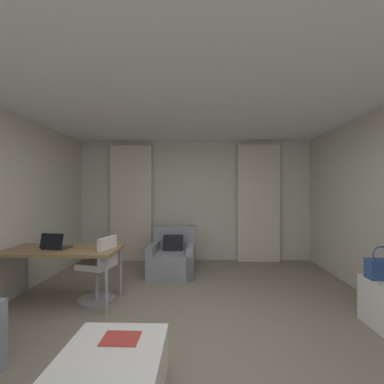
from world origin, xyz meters
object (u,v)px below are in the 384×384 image
object	(u,v)px
coffee_table	(113,373)
handbag_primary	(381,268)
laptop	(55,245)
magazine_open	(121,338)
desk	(63,253)
armchair	(172,258)
desk_chair	(99,272)

from	to	relation	value
coffee_table	handbag_primary	bearing A→B (deg)	21.52
laptop	magazine_open	bearing A→B (deg)	-47.01
laptop	desk	bearing A→B (deg)	6.02
armchair	desk	bearing A→B (deg)	-136.93
laptop	coffee_table	distance (m)	2.10
armchair	coffee_table	distance (m)	2.81
laptop	magazine_open	world-z (taller)	laptop
coffee_table	armchair	bearing A→B (deg)	87.18
magazine_open	armchair	bearing A→B (deg)	87.50
desk_chair	laptop	size ratio (longest dim) A/B	2.51
desk_chair	laptop	xyz separation A→B (m)	(-0.57, -0.05, 0.38)
laptop	handbag_primary	size ratio (longest dim) A/B	0.95
laptop	coffee_table	world-z (taller)	laptop
desk_chair	handbag_primary	bearing A→B (deg)	-9.19
desk_chair	magazine_open	distance (m)	1.66
desk	coffee_table	bearing A→B (deg)	-52.01
desk	desk_chair	xyz separation A→B (m)	(0.47, 0.04, -0.27)
desk_chair	laptop	bearing A→B (deg)	-174.77
magazine_open	handbag_primary	size ratio (longest dim) A/B	0.77
coffee_table	desk	bearing A→B (deg)	127.99
desk	laptop	size ratio (longest dim) A/B	4.23
magazine_open	handbag_primary	distance (m)	2.80
laptop	desk_chair	bearing A→B (deg)	5.23
desk	handbag_primary	xyz separation A→B (m)	(3.85, -0.51, -0.02)
desk	coffee_table	size ratio (longest dim) A/B	2.07
coffee_table	desk_chair	bearing A→B (deg)	114.82
armchair	magazine_open	size ratio (longest dim) A/B	3.04
armchair	desk	world-z (taller)	armchair
desk_chair	magazine_open	xyz separation A→B (m)	(0.76, -1.48, -0.02)
armchair	coffee_table	xyz separation A→B (m)	(-0.14, -2.81, -0.09)
laptop	magazine_open	distance (m)	1.99
magazine_open	coffee_table	bearing A→B (deg)	-100.54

